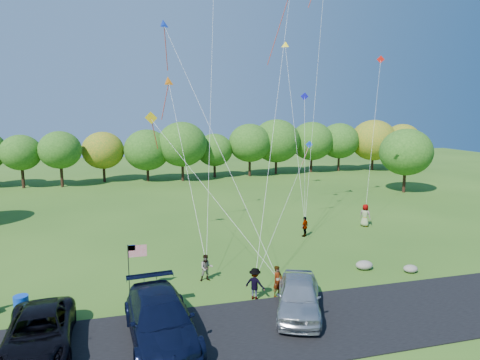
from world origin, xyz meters
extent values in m
plane|color=#2D5518|center=(0.00, 0.00, 0.00)|extent=(140.00, 140.00, 0.00)
cube|color=black|center=(0.00, -4.00, 0.03)|extent=(44.00, 6.00, 0.06)
cylinder|color=#351E13|center=(-20.53, 36.04, 1.40)|extent=(0.36, 0.36, 2.79)
ellipsoid|color=#215015|center=(-20.53, 36.04, 4.65)|extent=(5.73, 5.73, 5.16)
cylinder|color=#351E13|center=(-14.29, 37.21, 1.24)|extent=(0.36, 0.36, 2.48)
ellipsoid|color=#215015|center=(-14.29, 37.21, 4.67)|extent=(6.74, 6.74, 6.07)
cylinder|color=#351E13|center=(-9.66, 37.12, 1.44)|extent=(0.36, 0.36, 2.88)
ellipsoid|color=#326A1A|center=(-9.66, 37.12, 5.09)|extent=(6.80, 6.80, 6.12)
cylinder|color=#351E13|center=(-4.33, 38.98, 1.47)|extent=(0.36, 0.36, 2.94)
ellipsoid|color=#215015|center=(-4.33, 38.98, 4.60)|extent=(5.11, 5.11, 4.60)
cylinder|color=#351E13|center=(-0.32, 36.01, 1.32)|extent=(0.36, 0.36, 2.63)
ellipsoid|color=#215015|center=(-0.32, 36.01, 4.76)|extent=(6.53, 6.53, 5.88)
cylinder|color=#351E13|center=(5.74, 37.65, 1.59)|extent=(0.36, 0.36, 3.18)
ellipsoid|color=#215015|center=(5.74, 37.65, 5.19)|extent=(6.20, 6.20, 5.58)
cylinder|color=#351E13|center=(10.40, 38.15, 1.19)|extent=(0.36, 0.36, 2.37)
ellipsoid|color=#326A1A|center=(10.40, 38.15, 4.41)|extent=(6.27, 6.27, 5.64)
cylinder|color=#351E13|center=(15.41, 37.00, 1.29)|extent=(0.36, 0.36, 2.59)
ellipsoid|color=#326A1A|center=(15.41, 37.00, 4.33)|extent=(5.36, 5.36, 4.82)
cylinder|color=#351E13|center=(19.37, 39.24, 1.24)|extent=(0.36, 0.36, 2.48)
ellipsoid|color=#215015|center=(19.37, 39.24, 4.82)|extent=(7.20, 7.20, 6.48)
cylinder|color=#351E13|center=(24.49, 39.45, 1.37)|extent=(0.36, 0.36, 2.74)
ellipsoid|color=#215015|center=(24.49, 39.45, 4.61)|extent=(5.75, 5.75, 5.18)
cylinder|color=#351E13|center=(30.37, 37.47, 1.45)|extent=(0.36, 0.36, 2.89)
ellipsoid|color=#215015|center=(30.37, 37.47, 5.02)|extent=(6.54, 6.54, 5.89)
cylinder|color=#351E13|center=(35.23, 38.76, 1.59)|extent=(0.36, 0.36, 3.18)
ellipsoid|color=#326A1A|center=(35.23, 38.76, 5.14)|extent=(6.02, 6.02, 5.42)
cylinder|color=#351E13|center=(24.00, 22.00, 1.40)|extent=(0.36, 0.36, 2.80)
ellipsoid|color=#215015|center=(24.00, 22.00, 4.75)|extent=(6.00, 6.00, 5.40)
imported|color=black|center=(-10.99, -3.20, 0.83)|extent=(2.86, 5.68, 1.54)
imported|color=black|center=(-6.20, -3.72, 1.00)|extent=(3.15, 6.64, 1.87)
imported|color=#A9AEB4|center=(0.32, -2.91, 0.92)|extent=(3.79, 5.42, 1.71)
imported|color=#4C4C59|center=(0.02, -0.80, 0.82)|extent=(0.72, 0.65, 1.65)
imported|color=#4C4C59|center=(-3.18, 2.18, 0.77)|extent=(0.76, 0.60, 1.54)
imported|color=#4C4C59|center=(-1.20, -0.80, 0.83)|extent=(1.21, 1.16, 1.66)
imported|color=#4C4C59|center=(5.68, 8.69, 0.78)|extent=(0.95, 0.88, 1.56)
imported|color=#4C4C59|center=(11.67, 10.06, 0.94)|extent=(1.02, 1.09, 1.88)
cylinder|color=#0B38AF|center=(-12.37, 0.28, 0.50)|extent=(0.67, 0.67, 1.00)
cylinder|color=black|center=(-7.43, 1.54, 1.34)|extent=(0.05, 0.05, 2.69)
cube|color=red|center=(-6.95, 1.54, 2.31)|extent=(0.97, 0.64, 0.02)
cube|color=navy|center=(-7.24, 1.55, 2.50)|extent=(0.39, 0.02, 0.30)
ellipsoid|color=#9F9B8A|center=(6.44, 1.42, 0.27)|extent=(1.06, 0.83, 0.53)
ellipsoid|color=gray|center=(8.85, 0.25, 0.23)|extent=(0.87, 0.72, 0.45)
cone|color=#1131AF|center=(-4.20, 12.64, 15.81)|extent=(0.88, 0.64, 0.77)
cone|color=yellow|center=(5.72, 13.65, 14.85)|extent=(0.82, 0.68, 0.67)
cube|color=red|center=(15.14, 14.36, 14.06)|extent=(0.63, 0.32, 0.68)
cube|color=gold|center=(-5.53, 9.79, 9.06)|extent=(0.85, 0.37, 0.88)
cube|color=#1916E4|center=(7.29, 13.07, 10.70)|extent=(0.66, 0.19, 0.66)
cone|color=orange|center=(-4.13, 11.09, 11.58)|extent=(0.88, 0.57, 0.80)
cube|color=#1C49FF|center=(7.80, 12.98, 6.68)|extent=(0.63, 0.16, 0.62)
camera|label=1|loc=(-7.30, -20.60, 9.66)|focal=32.00mm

